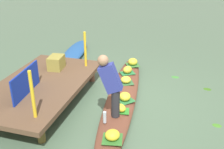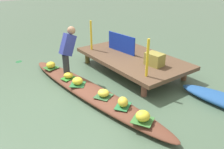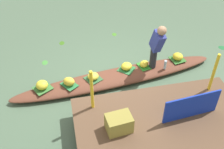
# 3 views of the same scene
# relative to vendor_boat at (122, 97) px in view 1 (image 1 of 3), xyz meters

# --- Properties ---
(canal_water) EXTENTS (40.00, 40.00, 0.00)m
(canal_water) POSITION_rel_vendor_boat_xyz_m (0.00, 0.00, -0.10)
(canal_water) COLOR #4A634B
(canal_water) RESTS_ON ground
(dock_platform) EXTENTS (3.20, 1.80, 0.44)m
(dock_platform) POSITION_rel_vendor_boat_xyz_m (-0.49, 1.73, 0.28)
(dock_platform) COLOR brown
(dock_platform) RESTS_ON ground
(vendor_boat) EXTENTS (4.92, 1.19, 0.20)m
(vendor_boat) POSITION_rel_vendor_boat_xyz_m (0.00, 0.00, 0.00)
(vendor_boat) COLOR brown
(vendor_boat) RESTS_ON ground
(moored_boat) EXTENTS (2.56, 0.96, 0.22)m
(moored_boat) POSITION_rel_vendor_boat_xyz_m (2.36, 2.18, 0.01)
(moored_boat) COLOR #235193
(moored_boat) RESTS_ON ground
(leaf_mat_0) EXTENTS (0.31, 0.38, 0.01)m
(leaf_mat_0) POSITION_rel_vendor_boat_xyz_m (-0.71, -0.15, 0.10)
(leaf_mat_0) COLOR #2E862B
(leaf_mat_0) RESTS_ON vendor_boat
(banana_bunch_0) EXTENTS (0.30, 0.30, 0.14)m
(banana_bunch_0) POSITION_rel_vendor_boat_xyz_m (-0.71, -0.15, 0.17)
(banana_bunch_0) COLOR yellow
(banana_bunch_0) RESTS_ON vendor_boat
(leaf_mat_1) EXTENTS (0.44, 0.45, 0.01)m
(leaf_mat_1) POSITION_rel_vendor_boat_xyz_m (0.55, 0.05, 0.10)
(leaf_mat_1) COLOR #336337
(leaf_mat_1) RESTS_ON vendor_boat
(banana_bunch_1) EXTENTS (0.28, 0.27, 0.15)m
(banana_bunch_1) POSITION_rel_vendor_boat_xyz_m (0.55, 0.05, 0.18)
(banana_bunch_1) COLOR yellow
(banana_bunch_1) RESTS_ON vendor_boat
(leaf_mat_2) EXTENTS (0.48, 0.48, 0.01)m
(leaf_mat_2) POSITION_rel_vendor_boat_xyz_m (-0.27, -0.13, 0.10)
(leaf_mat_2) COLOR #2C703A
(leaf_mat_2) RESTS_ON vendor_boat
(banana_bunch_2) EXTENTS (0.33, 0.32, 0.17)m
(banana_bunch_2) POSITION_rel_vendor_boat_xyz_m (-0.27, -0.13, 0.19)
(banana_bunch_2) COLOR yellow
(banana_bunch_2) RESTS_ON vendor_boat
(leaf_mat_3) EXTENTS (0.39, 0.39, 0.01)m
(leaf_mat_3) POSITION_rel_vendor_boat_xyz_m (-1.60, -0.25, 0.10)
(leaf_mat_3) COLOR #326E2B
(leaf_mat_3) RESTS_ON vendor_boat
(banana_bunch_3) EXTENTS (0.35, 0.35, 0.17)m
(banana_bunch_3) POSITION_rel_vendor_boat_xyz_m (-1.60, -0.25, 0.19)
(banana_bunch_3) COLOR yellow
(banana_bunch_3) RESTS_ON vendor_boat
(leaf_mat_4) EXTENTS (0.42, 0.44, 0.01)m
(leaf_mat_4) POSITION_rel_vendor_boat_xyz_m (1.10, 0.14, 0.10)
(leaf_mat_4) COLOR #28743D
(leaf_mat_4) RESTS_ON vendor_boat
(banana_bunch_4) EXTENTS (0.32, 0.30, 0.19)m
(banana_bunch_4) POSITION_rel_vendor_boat_xyz_m (1.10, 0.14, 0.20)
(banana_bunch_4) COLOR gold
(banana_bunch_4) RESTS_ON vendor_boat
(leaf_mat_5) EXTENTS (0.48, 0.47, 0.01)m
(leaf_mat_5) POSITION_rel_vendor_boat_xyz_m (1.68, 0.13, 0.10)
(leaf_mat_5) COLOR #3B7535
(leaf_mat_5) RESTS_ON vendor_boat
(banana_bunch_5) EXTENTS (0.37, 0.37, 0.19)m
(banana_bunch_5) POSITION_rel_vendor_boat_xyz_m (1.68, 0.13, 0.20)
(banana_bunch_5) COLOR yellow
(banana_bunch_5) RESTS_ON vendor_boat
(vendor_person) EXTENTS (0.23, 0.47, 1.23)m
(vendor_person) POSITION_rel_vendor_boat_xyz_m (-0.91, -0.01, 0.79)
(vendor_person) COLOR #28282D
(vendor_person) RESTS_ON vendor_boat
(water_bottle) EXTENTS (0.06, 0.06, 0.23)m
(water_bottle) POSITION_rel_vendor_boat_xyz_m (-1.17, 0.03, 0.21)
(water_bottle) COLOR silver
(water_bottle) RESTS_ON vendor_boat
(market_banner) EXTENTS (1.08, 0.13, 0.52)m
(market_banner) POSITION_rel_vendor_boat_xyz_m (-0.99, 1.73, 0.61)
(market_banner) COLOR #122CA0
(market_banner) RESTS_ON dock_platform
(railing_post_west) EXTENTS (0.06, 0.06, 0.88)m
(railing_post_west) POSITION_rel_vendor_boat_xyz_m (-1.69, 1.13, 0.78)
(railing_post_west) COLOR yellow
(railing_post_west) RESTS_ON dock_platform
(railing_post_east) EXTENTS (0.06, 0.06, 0.88)m
(railing_post_east) POSITION_rel_vendor_boat_xyz_m (0.71, 1.13, 0.78)
(railing_post_east) COLOR yellow
(railing_post_east) RESTS_ON dock_platform
(produce_crate) EXTENTS (0.47, 0.37, 0.32)m
(produce_crate) POSITION_rel_vendor_boat_xyz_m (0.35, 1.75, 0.50)
(produce_crate) COLOR olive
(produce_crate) RESTS_ON dock_platform
(drifting_plant_0) EXTENTS (0.14, 0.18, 0.01)m
(drifting_plant_0) POSITION_rel_vendor_boat_xyz_m (-0.38, -2.00, -0.09)
(drifting_plant_0) COLOR #407E26
(drifting_plant_0) RESTS_ON ground
(drifting_plant_1) EXTENTS (0.16, 0.21, 0.01)m
(drifting_plant_1) POSITION_rel_vendor_boat_xyz_m (1.15, -1.86, -0.09)
(drifting_plant_1) COLOR #37681A
(drifting_plant_1) RESTS_ON ground
(drifting_plant_2) EXTENTS (0.16, 0.21, 0.01)m
(drifting_plant_2) POSITION_rel_vendor_boat_xyz_m (1.64, -1.05, -0.09)
(drifting_plant_2) COLOR #3F8837
(drifting_plant_2) RESTS_ON ground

